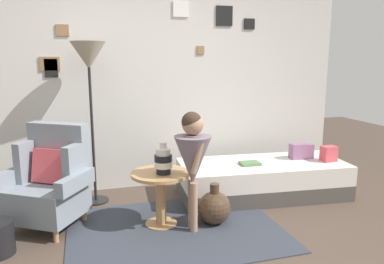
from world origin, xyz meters
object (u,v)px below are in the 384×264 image
Objects in this scene: daybed at (262,179)px; side_table at (161,188)px; demijohn_near at (214,208)px; book_on_daybed at (250,163)px; vase_striped at (163,161)px; person_child at (193,156)px; floor_lamp at (89,64)px; armchair at (51,181)px.

side_table is at bearing -161.36° from daybed.
demijohn_near is (-0.80, -0.56, -0.04)m from daybed.
vase_striped is at bearing -158.05° from book_on_daybed.
person_child is 2.75× the size of demijohn_near.
side_table is at bearing 166.35° from demijohn_near.
vase_striped is at bearing -159.26° from daybed.
side_table is 0.32× the size of floor_lamp.
vase_striped is 1.35× the size of book_on_daybed.
daybed is 0.97m from demijohn_near.
side_table is 0.46m from person_child.
person_child reaches higher than daybed.
person_child is at bearing -35.34° from side_table.
armchair is at bearing 163.15° from side_table.
side_table is at bearing -16.85° from armchair.
floor_lamp is 1.52m from person_child.
book_on_daybed is at bearing 2.50° from armchair.
daybed is 1.44m from vase_striped.
demijohn_near reaches higher than daybed.
book_on_daybed is 0.54× the size of demijohn_near.
person_child is (-1.03, -0.62, 0.51)m from daybed.
book_on_daybed is (0.85, 0.58, -0.30)m from person_child.
floor_lamp reaches higher than daybed.
demijohn_near is (1.49, -0.42, -0.27)m from armchair.
daybed is at bearing 13.31° from book_on_daybed.
armchair is 3.26× the size of vase_striped.
person_child is at bearing -145.71° from book_on_daybed.
book_on_daybed is (-0.19, -0.04, 0.22)m from daybed.
daybed is 1.38m from side_table.
daybed is 2.32m from floor_lamp.
person_child is at bearing -164.92° from demijohn_near.
floor_lamp is (0.41, 0.50, 1.08)m from armchair.
book_on_daybed is (1.69, -0.40, -1.10)m from floor_lamp.
person_child is (1.25, -0.49, 0.27)m from armchair.
floor_lamp is (-0.58, 0.80, 1.14)m from side_table.
side_table is 1.37× the size of demijohn_near.
daybed is at bearing 18.64° from side_table.
side_table is (-1.29, -0.44, 0.18)m from daybed.
daybed is 1.12× the size of floor_lamp.
demijohn_near is at bearing -13.65° from side_table.
daybed is at bearing 20.74° from vase_striped.
person_child is (0.84, -0.98, -0.81)m from floor_lamp.
floor_lamp is 1.96m from demijohn_near.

